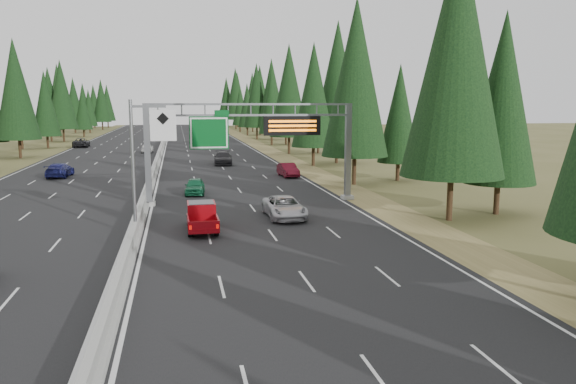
% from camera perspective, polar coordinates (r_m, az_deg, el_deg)
% --- Properties ---
extents(road, '(32.00, 260.00, 0.08)m').
position_cam_1_polar(road, '(89.10, -12.84, 3.70)').
color(road, black).
rests_on(road, ground).
extents(shoulder_right, '(3.60, 260.00, 0.06)m').
position_cam_1_polar(shoulder_right, '(90.36, -1.47, 3.98)').
color(shoulder_right, olive).
rests_on(shoulder_right, ground).
extents(shoulder_left, '(3.60, 260.00, 0.06)m').
position_cam_1_polar(shoulder_left, '(91.36, -24.09, 3.26)').
color(shoulder_left, '#4E4D24').
rests_on(shoulder_left, ground).
extents(median_barrier, '(0.70, 260.00, 0.85)m').
position_cam_1_polar(median_barrier, '(89.07, -12.85, 3.94)').
color(median_barrier, gray).
rests_on(median_barrier, road).
extents(sign_gantry, '(16.75, 0.98, 7.80)m').
position_cam_1_polar(sign_gantry, '(44.14, -2.93, 5.61)').
color(sign_gantry, slate).
rests_on(sign_gantry, road).
extents(hov_sign_pole, '(2.80, 0.50, 8.00)m').
position_cam_1_polar(hov_sign_pole, '(33.89, -14.53, 3.41)').
color(hov_sign_pole, slate).
rests_on(hov_sign_pole, road).
extents(tree_row_right, '(11.52, 239.79, 18.97)m').
position_cam_1_polar(tree_row_right, '(91.16, 1.03, 10.05)').
color(tree_row_right, black).
rests_on(tree_row_right, ground).
extents(silver_minivan, '(2.52, 5.31, 1.46)m').
position_cam_1_polar(silver_minivan, '(38.49, -0.37, -1.55)').
color(silver_minivan, '#B9B8BD').
rests_on(silver_minivan, road).
extents(red_pickup, '(1.80, 5.05, 1.65)m').
position_cam_1_polar(red_pickup, '(35.37, -8.76, -2.30)').
color(red_pickup, black).
rests_on(red_pickup, road).
extents(car_ahead_green, '(1.93, 4.18, 1.39)m').
position_cam_1_polar(car_ahead_green, '(49.25, -9.44, 0.59)').
color(car_ahead_green, '#155C39').
rests_on(car_ahead_green, road).
extents(car_ahead_dkred, '(1.82, 4.47, 1.44)m').
position_cam_1_polar(car_ahead_dkred, '(60.43, 0.00, 2.26)').
color(car_ahead_dkred, maroon).
rests_on(car_ahead_dkred, road).
extents(car_ahead_dkgrey, '(2.65, 5.75, 1.63)m').
position_cam_1_polar(car_ahead_dkgrey, '(73.23, -6.62, 3.44)').
color(car_ahead_dkgrey, black).
rests_on(car_ahead_dkgrey, road).
extents(car_ahead_white, '(2.65, 5.66, 1.57)m').
position_cam_1_polar(car_ahead_white, '(116.78, -9.14, 5.40)').
color(car_ahead_white, silver).
rests_on(car_ahead_white, road).
extents(car_ahead_far, '(1.85, 4.01, 1.33)m').
position_cam_1_polar(car_ahead_far, '(128.72, -11.73, 5.59)').
color(car_ahead_far, black).
rests_on(car_ahead_far, road).
extents(car_onc_blue, '(2.40, 5.33, 1.52)m').
position_cam_1_polar(car_onc_blue, '(64.83, -22.19, 2.09)').
color(car_onc_blue, navy).
rests_on(car_onc_blue, road).
extents(car_onc_white, '(1.94, 4.42, 1.48)m').
position_cam_1_polar(car_onc_white, '(93.36, -14.10, 4.36)').
color(car_onc_white, silver).
rests_on(car_onc_white, road).
extents(car_onc_far, '(3.07, 6.01, 1.63)m').
position_cam_1_polar(car_onc_far, '(109.01, -20.27, 4.74)').
color(car_onc_far, black).
rests_on(car_onc_far, road).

